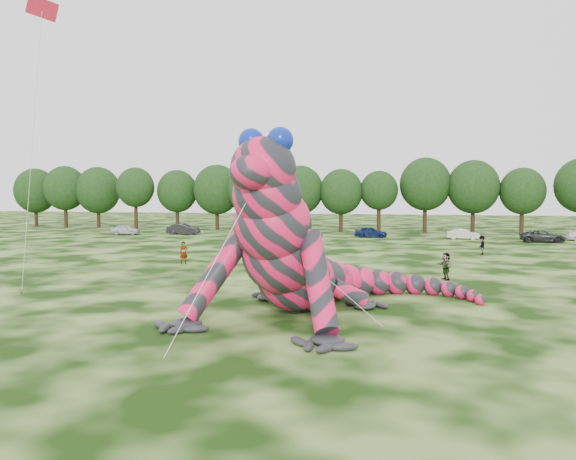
# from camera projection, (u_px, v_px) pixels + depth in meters

# --- Properties ---
(ground) EXTENTS (240.00, 240.00, 0.00)m
(ground) POSITION_uv_depth(u_px,v_px,m) (287.00, 333.00, 23.04)
(ground) COLOR #16330A
(ground) RESTS_ON ground
(inflatable_gecko) EXTENTS (17.69, 19.73, 8.51)m
(inflatable_gecko) POSITION_uv_depth(u_px,v_px,m) (303.00, 224.00, 27.32)
(inflatable_gecko) COLOR #EF1750
(inflatable_gecko) RESTS_ON ground
(flying_kite) EXTENTS (4.60, 3.28, 15.73)m
(flying_kite) POSITION_uv_depth(u_px,v_px,m) (41.00, 31.00, 27.78)
(flying_kite) COLOR red
(flying_kite) RESTS_ON ground
(tree_0) EXTENTS (6.91, 6.22, 9.51)m
(tree_0) POSITION_uv_depth(u_px,v_px,m) (36.00, 198.00, 91.68)
(tree_0) COLOR black
(tree_0) RESTS_ON ground
(tree_1) EXTENTS (6.74, 6.07, 9.81)m
(tree_1) POSITION_uv_depth(u_px,v_px,m) (65.00, 197.00, 89.25)
(tree_1) COLOR black
(tree_1) RESTS_ON ground
(tree_2) EXTENTS (7.04, 6.34, 9.64)m
(tree_2) POSITION_uv_depth(u_px,v_px,m) (98.00, 197.00, 88.86)
(tree_2) COLOR black
(tree_2) RESTS_ON ground
(tree_3) EXTENTS (5.81, 5.23, 9.44)m
(tree_3) POSITION_uv_depth(u_px,v_px,m) (136.00, 198.00, 85.72)
(tree_3) COLOR black
(tree_3) RESTS_ON ground
(tree_4) EXTENTS (6.22, 5.60, 9.06)m
(tree_4) POSITION_uv_depth(u_px,v_px,m) (177.00, 199.00, 86.10)
(tree_4) COLOR black
(tree_4) RESTS_ON ground
(tree_5) EXTENTS (7.16, 6.44, 9.80)m
(tree_5) POSITION_uv_depth(u_px,v_px,m) (217.00, 197.00, 84.47)
(tree_5) COLOR black
(tree_5) RESTS_ON ground
(tree_6) EXTENTS (6.52, 5.86, 9.49)m
(tree_6) POSITION_uv_depth(u_px,v_px,m) (249.00, 198.00, 81.64)
(tree_6) COLOR black
(tree_6) RESTS_ON ground
(tree_7) EXTENTS (6.68, 6.01, 9.48)m
(tree_7) POSITION_uv_depth(u_px,v_px,m) (300.00, 199.00, 80.23)
(tree_7) COLOR black
(tree_7) RESTS_ON ground
(tree_8) EXTENTS (6.14, 5.53, 8.94)m
(tree_8) POSITION_uv_depth(u_px,v_px,m) (341.00, 201.00, 79.23)
(tree_8) COLOR black
(tree_8) RESTS_ON ground
(tree_9) EXTENTS (5.27, 4.74, 8.68)m
(tree_9) POSITION_uv_depth(u_px,v_px,m) (379.00, 202.00, 78.51)
(tree_9) COLOR black
(tree_9) RESTS_ON ground
(tree_10) EXTENTS (7.09, 6.38, 10.50)m
(tree_10) POSITION_uv_depth(u_px,v_px,m) (425.00, 195.00, 78.36)
(tree_10) COLOR black
(tree_10) RESTS_ON ground
(tree_11) EXTENTS (7.01, 6.31, 10.07)m
(tree_11) POSITION_uv_depth(u_px,v_px,m) (473.00, 197.00, 76.70)
(tree_11) COLOR black
(tree_11) RESTS_ON ground
(tree_12) EXTENTS (5.99, 5.39, 8.97)m
(tree_12) POSITION_uv_depth(u_px,v_px,m) (522.00, 201.00, 75.02)
(tree_12) COLOR black
(tree_12) RESTS_ON ground
(car_0) EXTENTS (3.98, 1.97, 1.31)m
(car_0) POSITION_uv_depth(u_px,v_px,m) (126.00, 230.00, 75.33)
(car_0) COLOR silver
(car_0) RESTS_ON ground
(car_1) EXTENTS (4.44, 1.68, 1.45)m
(car_1) POSITION_uv_depth(u_px,v_px,m) (183.00, 229.00, 75.23)
(car_1) COLOR black
(car_1) RESTS_ON ground
(car_2) EXTENTS (5.56, 2.79, 1.51)m
(car_2) POSITION_uv_depth(u_px,v_px,m) (258.00, 229.00, 74.16)
(car_2) COLOR #861403
(car_2) RESTS_ON ground
(car_3) EXTENTS (5.00, 2.54, 1.39)m
(car_3) POSITION_uv_depth(u_px,v_px,m) (304.00, 231.00, 71.50)
(car_3) COLOR #A7ADB1
(car_3) RESTS_ON ground
(car_4) EXTENTS (4.13, 1.88, 1.38)m
(car_4) POSITION_uv_depth(u_px,v_px,m) (371.00, 232.00, 70.21)
(car_4) COLOR #0E1A47
(car_4) RESTS_ON ground
(car_5) EXTENTS (3.89, 1.54, 1.26)m
(car_5) POSITION_uv_depth(u_px,v_px,m) (463.00, 234.00, 67.61)
(car_5) COLOR beige
(car_5) RESTS_ON ground
(car_6) EXTENTS (4.88, 2.26, 1.35)m
(car_6) POSITION_uv_depth(u_px,v_px,m) (543.00, 236.00, 63.84)
(car_6) COLOR #252528
(car_6) RESTS_ON ground
(spectator_0) EXTENTS (0.79, 0.76, 1.83)m
(spectator_0) POSITION_uv_depth(u_px,v_px,m) (184.00, 253.00, 44.71)
(spectator_0) COLOR gray
(spectator_0) RESTS_ON ground
(spectator_5) EXTENTS (1.16, 1.75, 1.81)m
(spectator_5) POSITION_uv_depth(u_px,v_px,m) (446.00, 266.00, 36.80)
(spectator_5) COLOR gray
(spectator_5) RESTS_ON ground
(spectator_1) EXTENTS (0.82, 0.95, 1.68)m
(spectator_1) POSITION_uv_depth(u_px,v_px,m) (295.00, 253.00, 45.15)
(spectator_1) COLOR gray
(spectator_1) RESTS_ON ground
(spectator_2) EXTENTS (0.76, 1.19, 1.75)m
(spectator_2) POSITION_uv_depth(u_px,v_px,m) (482.00, 245.00, 51.34)
(spectator_2) COLOR gray
(spectator_2) RESTS_ON ground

